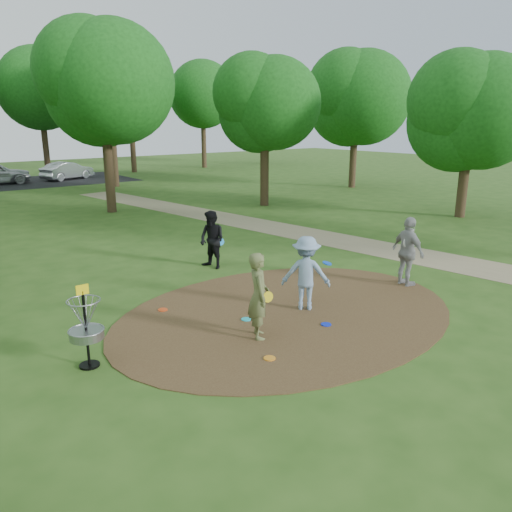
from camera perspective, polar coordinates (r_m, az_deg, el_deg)
ground at (r=11.49m, az=3.71°, el=-6.55°), size 100.00×100.00×0.00m
dirt_clearing at (r=11.49m, az=3.71°, el=-6.50°), size 8.40×8.40×0.02m
footpath at (r=17.40m, az=15.42°, el=0.55°), size 7.55×39.89×0.01m
parking_lot at (r=39.25m, az=-24.57°, el=7.68°), size 14.00×8.00×0.01m
player_observer_with_disc at (r=9.94m, az=0.31°, el=-4.58°), size 0.69×0.77×1.78m
player_throwing_with_disc at (r=11.50m, az=5.73°, el=-1.99°), size 1.40×1.25×1.74m
player_walking_with_disc at (r=14.74m, az=-5.05°, el=1.85°), size 0.81×0.95×1.72m
player_waiting_with_disc at (r=13.68m, az=16.97°, el=0.47°), size 0.67×1.16×1.85m
disc_ground_cyan at (r=11.07m, az=-1.12°, el=-7.23°), size 0.22×0.22×0.02m
disc_ground_blue at (r=10.91m, az=8.01°, el=-7.74°), size 0.22×0.22×0.02m
disc_ground_red at (r=11.80m, az=-10.60°, el=-6.05°), size 0.22×0.22×0.02m
car_right at (r=39.87m, az=-20.76°, el=9.10°), size 4.16×2.79×1.30m
disc_ground_orange at (r=9.38m, az=1.56°, el=-11.60°), size 0.22×0.22×0.02m
disc_golf_basket at (r=9.29m, az=-18.93°, el=-7.02°), size 0.63×0.63×1.54m
tree_ring at (r=19.78m, az=-7.60°, el=17.97°), size 37.65×45.25×9.15m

